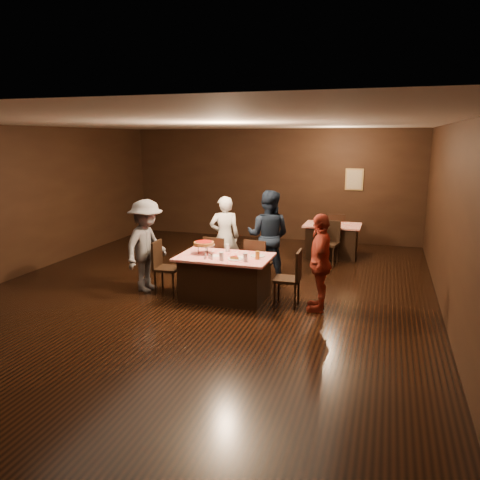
{
  "coord_description": "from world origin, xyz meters",
  "views": [
    {
      "loc": [
        3.04,
        -7.55,
        2.75
      ],
      "look_at": [
        0.62,
        0.1,
        1.0
      ],
      "focal_mm": 35.0,
      "sensor_mm": 36.0,
      "label": 1
    }
  ],
  "objects_px": {
    "chair_far_right": "(258,263)",
    "chair_back_near": "(328,243)",
    "diner_red_shirt": "(320,263)",
    "glass_amber": "(257,255)",
    "chair_far_left": "(218,260)",
    "glass_front_right": "(245,257)",
    "diner_grey_knit": "(147,246)",
    "diner_navy_hoodie": "(268,236)",
    "back_table": "(332,240)",
    "main_table": "(225,277)",
    "diner_white_jacket": "(225,237)",
    "plate_empty": "(258,256)",
    "pizza_stand": "(204,243)",
    "chair_back_far": "(335,232)",
    "glass_front_left": "(221,256)",
    "chair_end_left": "(167,267)",
    "chair_end_right": "(287,278)",
    "glass_back": "(227,248)"
  },
  "relations": [
    {
      "from": "chair_far_right",
      "to": "chair_back_near",
      "type": "bearing_deg",
      "value": -109.71
    },
    {
      "from": "diner_red_shirt",
      "to": "glass_amber",
      "type": "height_order",
      "value": "diner_red_shirt"
    },
    {
      "from": "chair_far_left",
      "to": "glass_front_right",
      "type": "xyz_separation_m",
      "value": [
        0.85,
        -1.0,
        0.37
      ]
    },
    {
      "from": "chair_back_near",
      "to": "diner_grey_knit",
      "type": "distance_m",
      "value": 4.13
    },
    {
      "from": "diner_navy_hoodie",
      "to": "back_table",
      "type": "bearing_deg",
      "value": -111.57
    },
    {
      "from": "glass_amber",
      "to": "main_table",
      "type": "bearing_deg",
      "value": 175.24
    },
    {
      "from": "glass_front_right",
      "to": "chair_far_right",
      "type": "bearing_deg",
      "value": 92.86
    },
    {
      "from": "diner_white_jacket",
      "to": "plate_empty",
      "type": "height_order",
      "value": "diner_white_jacket"
    },
    {
      "from": "pizza_stand",
      "to": "glass_amber",
      "type": "height_order",
      "value": "pizza_stand"
    },
    {
      "from": "diner_navy_hoodie",
      "to": "diner_red_shirt",
      "type": "height_order",
      "value": "diner_navy_hoodie"
    },
    {
      "from": "chair_far_right",
      "to": "diner_navy_hoodie",
      "type": "xyz_separation_m",
      "value": [
        0.04,
        0.55,
        0.42
      ]
    },
    {
      "from": "main_table",
      "to": "pizza_stand",
      "type": "distance_m",
      "value": 0.7
    },
    {
      "from": "chair_far_right",
      "to": "chair_back_far",
      "type": "xyz_separation_m",
      "value": [
        1.02,
        3.45,
        0.0
      ]
    },
    {
      "from": "back_table",
      "to": "glass_front_left",
      "type": "bearing_deg",
      "value": -109.37
    },
    {
      "from": "main_table",
      "to": "chair_end_left",
      "type": "xyz_separation_m",
      "value": [
        -1.1,
        0.0,
        0.09
      ]
    },
    {
      "from": "chair_far_right",
      "to": "chair_end_left",
      "type": "height_order",
      "value": "same"
    },
    {
      "from": "main_table",
      "to": "diner_white_jacket",
      "type": "xyz_separation_m",
      "value": [
        -0.44,
        1.26,
        0.44
      ]
    },
    {
      "from": "back_table",
      "to": "plate_empty",
      "type": "xyz_separation_m",
      "value": [
        -0.87,
        -3.45,
        0.39
      ]
    },
    {
      "from": "pizza_stand",
      "to": "plate_empty",
      "type": "xyz_separation_m",
      "value": [
        0.95,
        0.1,
        -0.17
      ]
    },
    {
      "from": "back_table",
      "to": "chair_end_left",
      "type": "distance_m",
      "value": 4.39
    },
    {
      "from": "chair_back_near",
      "to": "chair_back_far",
      "type": "distance_m",
      "value": 1.3
    },
    {
      "from": "main_table",
      "to": "chair_back_far",
      "type": "xyz_separation_m",
      "value": [
        1.42,
        4.2,
        0.09
      ]
    },
    {
      "from": "chair_far_left",
      "to": "chair_back_far",
      "type": "bearing_deg",
      "value": -113.62
    },
    {
      "from": "chair_far_left",
      "to": "chair_end_right",
      "type": "xyz_separation_m",
      "value": [
        1.5,
        -0.75,
        0.0
      ]
    },
    {
      "from": "chair_back_far",
      "to": "diner_navy_hoodie",
      "type": "xyz_separation_m",
      "value": [
        -0.98,
        -2.9,
        0.42
      ]
    },
    {
      "from": "diner_grey_knit",
      "to": "chair_back_far",
      "type": "bearing_deg",
      "value": -28.53
    },
    {
      "from": "diner_red_shirt",
      "to": "diner_white_jacket",
      "type": "bearing_deg",
      "value": -127.16
    },
    {
      "from": "diner_red_shirt",
      "to": "glass_front_left",
      "type": "distance_m",
      "value": 1.61
    },
    {
      "from": "back_table",
      "to": "glass_back",
      "type": "xyz_separation_m",
      "value": [
        -1.47,
        -3.3,
        0.46
      ]
    },
    {
      "from": "pizza_stand",
      "to": "diner_red_shirt",
      "type": "bearing_deg",
      "value": -2.79
    },
    {
      "from": "chair_far_right",
      "to": "glass_back",
      "type": "xyz_separation_m",
      "value": [
        -0.45,
        -0.45,
        0.37
      ]
    },
    {
      "from": "chair_far_right",
      "to": "diner_grey_knit",
      "type": "distance_m",
      "value": 2.08
    },
    {
      "from": "diner_navy_hoodie",
      "to": "pizza_stand",
      "type": "relative_size",
      "value": 4.69
    },
    {
      "from": "main_table",
      "to": "plate_empty",
      "type": "distance_m",
      "value": 0.69
    },
    {
      "from": "glass_front_right",
      "to": "diner_grey_knit",
      "type": "bearing_deg",
      "value": 172.35
    },
    {
      "from": "chair_end_left",
      "to": "chair_end_right",
      "type": "xyz_separation_m",
      "value": [
        2.2,
        0.0,
        0.0
      ]
    },
    {
      "from": "chair_back_near",
      "to": "glass_back",
      "type": "relative_size",
      "value": 6.79
    },
    {
      "from": "chair_end_right",
      "to": "diner_white_jacket",
      "type": "height_order",
      "value": "diner_white_jacket"
    },
    {
      "from": "chair_far_left",
      "to": "diner_red_shirt",
      "type": "xyz_separation_m",
      "value": [
        2.04,
        -0.8,
        0.32
      ]
    },
    {
      "from": "chair_end_left",
      "to": "main_table",
      "type": "bearing_deg",
      "value": -94.57
    },
    {
      "from": "back_table",
      "to": "chair_far_left",
      "type": "distance_m",
      "value": 3.38
    },
    {
      "from": "diner_red_shirt",
      "to": "glass_amber",
      "type": "distance_m",
      "value": 1.04
    },
    {
      "from": "chair_end_right",
      "to": "pizza_stand",
      "type": "xyz_separation_m",
      "value": [
        -1.5,
        0.05,
        0.48
      ]
    },
    {
      "from": "chair_back_near",
      "to": "glass_front_left",
      "type": "distance_m",
      "value": 3.5
    },
    {
      "from": "chair_end_right",
      "to": "diner_navy_hoodie",
      "type": "xyz_separation_m",
      "value": [
        -0.66,
        1.3,
        0.42
      ]
    },
    {
      "from": "diner_red_shirt",
      "to": "glass_amber",
      "type": "bearing_deg",
      "value": -94.99
    },
    {
      "from": "chair_back_near",
      "to": "glass_back",
      "type": "distance_m",
      "value": 3.01
    },
    {
      "from": "chair_far_right",
      "to": "glass_amber",
      "type": "xyz_separation_m",
      "value": [
        0.2,
        -0.8,
        0.37
      ]
    },
    {
      "from": "diner_white_jacket",
      "to": "glass_front_right",
      "type": "bearing_deg",
      "value": 96.09
    },
    {
      "from": "chair_end_left",
      "to": "chair_back_near",
      "type": "relative_size",
      "value": 1.0
    }
  ]
}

